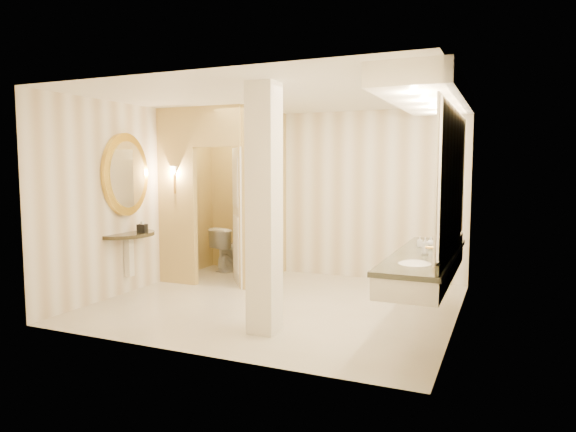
{
  "coord_description": "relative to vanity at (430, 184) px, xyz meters",
  "views": [
    {
      "loc": [
        2.77,
        -6.07,
        1.81
      ],
      "look_at": [
        0.06,
        0.2,
        1.15
      ],
      "focal_mm": 32.0,
      "sensor_mm": 36.0,
      "label": 1
    }
  ],
  "objects": [
    {
      "name": "soap_bottle_a",
      "position": [
        -0.15,
        0.4,
        -0.69
      ],
      "size": [
        0.06,
        0.06,
        0.12
      ],
      "primitive_type": "imported",
      "rotation": [
        0.0,
        0.0,
        0.02
      ],
      "color": "beige",
      "rests_on": "vanity"
    },
    {
      "name": "vanity",
      "position": [
        0.0,
        0.0,
        0.0
      ],
      "size": [
        0.75,
        2.65,
        2.09
      ],
      "color": "white",
      "rests_on": "floor"
    },
    {
      "name": "toilet",
      "position": [
        -3.64,
        2.13,
        -1.25
      ],
      "size": [
        0.63,
        0.84,
        0.76
      ],
      "primitive_type": "imported",
      "rotation": [
        0.0,
        0.0,
        2.84
      ],
      "color": "white",
      "rests_on": "floor"
    },
    {
      "name": "wall_sconce",
      "position": [
        -3.9,
        0.83,
        0.1
      ],
      "size": [
        0.14,
        0.14,
        0.42
      ],
      "color": "gold",
      "rests_on": "toilet_closet"
    },
    {
      "name": "wall_front",
      "position": [
        -1.98,
        -1.6,
        -0.28
      ],
      "size": [
        4.5,
        0.02,
        2.7
      ],
      "primitive_type": "cube",
      "color": "white",
      "rests_on": "floor"
    },
    {
      "name": "soap_bottle_b",
      "position": [
        -0.03,
        0.43,
        -0.69
      ],
      "size": [
        0.11,
        0.11,
        0.12
      ],
      "primitive_type": "imported",
      "rotation": [
        0.0,
        0.0,
        0.26
      ],
      "color": "silver",
      "rests_on": "vanity"
    },
    {
      "name": "console_shelf",
      "position": [
        -4.19,
        0.08,
        -0.29
      ],
      "size": [
        0.89,
        0.89,
        1.9
      ],
      "color": "black",
      "rests_on": "floor"
    },
    {
      "name": "wall_left",
      "position": [
        -4.23,
        0.4,
        -0.28
      ],
      "size": [
        0.02,
        4.0,
        2.7
      ],
      "primitive_type": "cube",
      "color": "white",
      "rests_on": "floor"
    },
    {
      "name": "wall_back",
      "position": [
        -1.98,
        2.4,
        -0.28
      ],
      "size": [
        4.5,
        0.02,
        2.7
      ],
      "primitive_type": "cube",
      "color": "white",
      "rests_on": "floor"
    },
    {
      "name": "wall_right",
      "position": [
        0.27,
        0.4,
        -0.28
      ],
      "size": [
        0.02,
        4.0,
        2.7
      ],
      "primitive_type": "cube",
      "color": "white",
      "rests_on": "floor"
    },
    {
      "name": "toilet_closet",
      "position": [
        -3.11,
        1.36,
        -0.24
      ],
      "size": [
        1.5,
        1.55,
        2.7
      ],
      "color": "#D9C271",
      "rests_on": "floor"
    },
    {
      "name": "tissue_box",
      "position": [
        -3.99,
        0.17,
        -0.69
      ],
      "size": [
        0.14,
        0.14,
        0.12
      ],
      "primitive_type": "cube",
      "rotation": [
        0.0,
        0.0,
        0.2
      ],
      "color": "black",
      "rests_on": "console_shelf"
    },
    {
      "name": "soap_bottle_c",
      "position": [
        -0.02,
        -0.1,
        -0.66
      ],
      "size": [
        0.08,
        0.08,
        0.18
      ],
      "primitive_type": "imported",
      "rotation": [
        0.0,
        0.0,
        0.12
      ],
      "color": "#C6B28C",
      "rests_on": "vanity"
    },
    {
      "name": "floor",
      "position": [
        -1.98,
        0.4,
        -1.63
      ],
      "size": [
        4.5,
        4.5,
        0.0
      ],
      "primitive_type": "plane",
      "color": "beige",
      "rests_on": "ground"
    },
    {
      "name": "ceiling",
      "position": [
        -1.98,
        0.4,
        1.07
      ],
      "size": [
        4.5,
        4.5,
        0.0
      ],
      "primitive_type": "plane",
      "rotation": [
        3.14,
        0.0,
        0.0
      ],
      "color": "white",
      "rests_on": "wall_back"
    },
    {
      "name": "pillar",
      "position": [
        -1.63,
        -0.72,
        -0.28
      ],
      "size": [
        0.31,
        0.31,
        2.7
      ],
      "primitive_type": "cube",
      "color": "white",
      "rests_on": "floor"
    }
  ]
}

